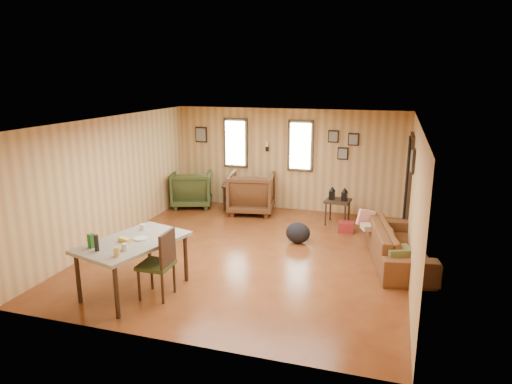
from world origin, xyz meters
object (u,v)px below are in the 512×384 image
recliner_brown (251,191)px  recliner_green (192,187)px  end_table (235,192)px  side_table (338,199)px  sofa (399,239)px  dining_table (132,245)px

recliner_brown → recliner_green: 1.57m
recliner_brown → end_table: bearing=-33.1°
recliner_green → side_table: recliner_green is taller
end_table → side_table: size_ratio=0.89×
end_table → recliner_green: bearing=-173.6°
sofa → end_table: sofa is taller
end_table → dining_table: 4.60m
recliner_brown → end_table: 0.55m
recliner_brown → dining_table: (-0.45, -4.38, 0.21)m
recliner_green → dining_table: (1.12, -4.47, 0.25)m
recliner_green → end_table: recliner_green is taller
sofa → recliner_brown: size_ratio=2.09×
side_table → sofa: bearing=-54.8°
recliner_brown → recliner_green: bearing=-13.0°
recliner_brown → recliner_green: (-1.57, 0.09, -0.04)m
recliner_green → end_table: 1.08m
recliner_brown → recliner_green: recliner_brown is taller
sofa → recliner_brown: 3.91m
end_table → side_table: 2.58m
recliner_green → sofa: bearing=137.4°
sofa → side_table: size_ratio=2.65×
recliner_brown → end_table: recliner_brown is taller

